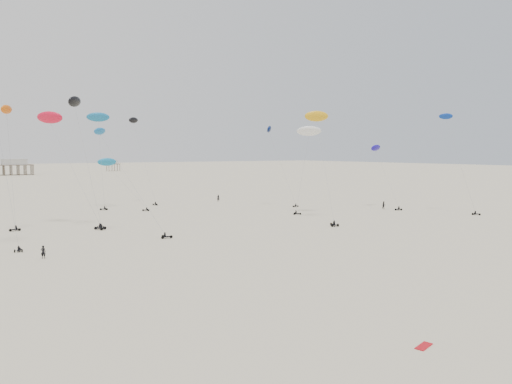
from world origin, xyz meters
TOP-DOWN VIEW (x-y plane):
  - ground_plane at (0.00, 200.00)m, footprint 900.00×900.00m
  - pavilion_main at (-10.00, 350.00)m, footprint 21.00×13.00m
  - pavilion_small at (60.00, 380.00)m, footprint 9.00×7.00m
  - rig_0 at (-1.59, 146.76)m, footprint 4.25×14.78m
  - rig_1 at (47.29, 102.26)m, footprint 5.21×12.03m
  - rig_2 at (54.51, 85.06)m, footprint 3.58×12.17m
  - rig_5 at (-26.37, 108.79)m, footprint 5.78×11.00m
  - rig_6 at (26.02, 120.17)m, footprint 6.26×9.93m
  - rig_7 at (-21.70, 95.59)m, footprint 9.72×15.87m
  - rig_8 at (-38.44, 110.91)m, footprint 3.14×4.00m
  - rig_9 at (-11.86, 138.29)m, footprint 8.84×14.95m
  - rig_10 at (24.25, 103.31)m, footprint 9.33×5.70m
  - rig_11 at (-29.84, 115.18)m, footprint 10.04×14.77m
  - rig_12 at (19.01, 92.78)m, footprint 8.91×14.92m
  - rig_13 at (-14.26, 140.93)m, footprint 6.10×9.84m
  - spectator_0 at (-37.88, 82.30)m, footprint 0.91×0.79m
  - spectator_1 at (44.76, 98.35)m, footprint 1.27×1.01m
  - spectator_3 at (18.72, 137.86)m, footprint 1.00×0.86m
  - grounded_kite_b at (-19.46, 34.17)m, footprint 1.92×1.18m

SIDE VIEW (x-z plane):
  - ground_plane at x=0.00m, z-range 0.00..0.00m
  - spectator_0 at x=-37.88m, z-range -1.05..1.05m
  - spectator_1 at x=44.76m, z-range -1.14..1.14m
  - spectator_3 at x=18.72m, z-range -1.16..1.16m
  - grounded_kite_b at x=-19.46m, z-range -0.04..0.04m
  - pavilion_small at x=60.00m, z-range -0.51..7.49m
  - pavilion_main at x=-10.00m, z-range -0.68..9.12m
  - rig_9 at x=-11.86m, z-range 1.44..19.08m
  - rig_7 at x=-21.70m, z-range -0.82..21.73m
  - rig_1 at x=47.29m, z-range 3.51..20.90m
  - rig_2 at x=54.51m, z-range 2.85..27.05m
  - rig_8 at x=-38.44m, z-range 3.62..26.57m
  - rig_6 at x=26.02m, z-range 6.08..27.71m
  - rig_0 at x=-1.59m, z-range 4.81..30.08m
  - rig_10 at x=24.25m, z-range 7.32..28.10m
  - rig_12 at x=19.01m, z-range 5.62..30.06m
  - rig_5 at x=-26.37m, z-range 6.11..31.33m
  - rig_11 at x=-29.84m, z-range 7.36..31.19m
  - rig_13 at x=-14.26m, z-range 8.58..33.34m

